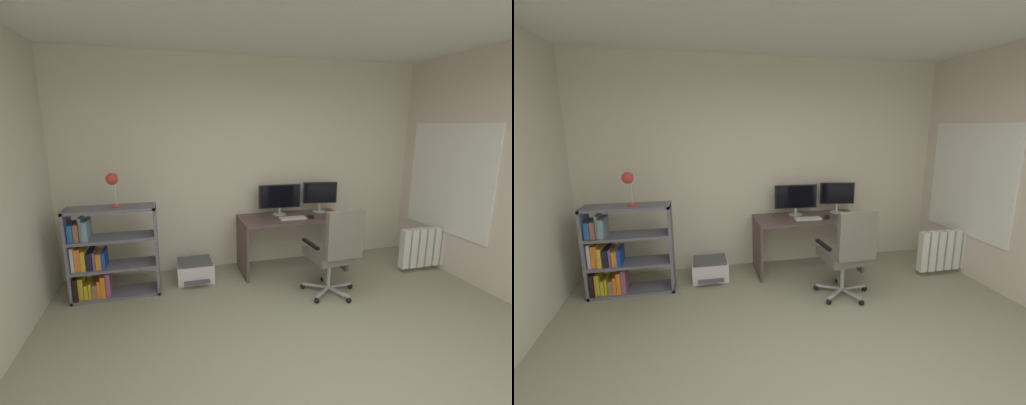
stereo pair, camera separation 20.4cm
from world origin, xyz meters
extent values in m
cube|color=beige|center=(0.00, 2.75, 1.39)|extent=(4.88, 0.10, 2.79)
cube|color=white|center=(2.43, 1.82, 1.24)|extent=(0.01, 1.25, 1.33)
cube|color=white|center=(2.43, 1.82, 1.24)|extent=(0.02, 1.33, 1.41)
cube|color=brown|center=(0.47, 2.33, 0.71)|extent=(1.39, 0.61, 0.04)
cube|color=brown|center=(-0.21, 2.33, 0.35)|extent=(0.04, 0.59, 0.70)
cube|color=brown|center=(1.15, 2.33, 0.35)|extent=(0.04, 0.59, 0.70)
cylinder|color=#B2B5B7|center=(0.34, 2.48, 0.74)|extent=(0.18, 0.18, 0.01)
cylinder|color=#B2B5B7|center=(0.34, 2.48, 0.79)|extent=(0.03, 0.03, 0.10)
cube|color=black|center=(0.34, 2.48, 0.99)|extent=(0.57, 0.06, 0.31)
cube|color=black|center=(0.34, 2.46, 0.99)|extent=(0.53, 0.03, 0.29)
cylinder|color=#B2B5B7|center=(0.93, 2.48, 0.74)|extent=(0.18, 0.18, 0.01)
cylinder|color=#B2B5B7|center=(0.93, 2.48, 0.81)|extent=(0.03, 0.03, 0.13)
cube|color=black|center=(0.93, 2.48, 1.01)|extent=(0.47, 0.11, 0.29)
cube|color=black|center=(0.93, 2.46, 1.01)|extent=(0.43, 0.08, 0.27)
cube|color=silver|center=(0.43, 2.22, 0.74)|extent=(0.34, 0.14, 0.02)
cube|color=black|center=(0.68, 2.20, 0.75)|extent=(0.08, 0.11, 0.03)
cube|color=#B7BABC|center=(0.78, 1.57, 0.07)|extent=(0.30, 0.05, 0.02)
sphere|color=black|center=(0.93, 1.58, 0.03)|extent=(0.06, 0.06, 0.06)
cube|color=#B7BABC|center=(0.67, 1.70, 0.07)|extent=(0.11, 0.30, 0.02)
sphere|color=black|center=(0.71, 1.85, 0.03)|extent=(0.06, 0.06, 0.06)
cube|color=#B7BABC|center=(0.51, 1.64, 0.07)|extent=(0.27, 0.19, 0.02)
sphere|color=black|center=(0.38, 1.72, 0.03)|extent=(0.06, 0.06, 0.06)
cube|color=#B7BABC|center=(0.52, 1.46, 0.07)|extent=(0.25, 0.22, 0.02)
sphere|color=black|center=(0.40, 1.37, 0.03)|extent=(0.06, 0.06, 0.06)
cube|color=#B7BABC|center=(0.69, 1.42, 0.07)|extent=(0.14, 0.29, 0.02)
sphere|color=black|center=(0.74, 1.28, 0.03)|extent=(0.06, 0.06, 0.06)
cylinder|color=#B7BABC|center=(0.63, 1.56, 0.25)|extent=(0.04, 0.04, 0.36)
cube|color=slate|center=(0.63, 1.56, 0.48)|extent=(0.49, 0.52, 0.10)
cube|color=slate|center=(0.65, 1.28, 0.79)|extent=(0.43, 0.10, 0.52)
cube|color=black|center=(0.38, 1.54, 0.63)|extent=(0.06, 0.34, 0.03)
cube|color=black|center=(0.88, 1.57, 0.63)|extent=(0.06, 0.34, 0.03)
cube|color=slate|center=(-2.19, 2.16, 0.52)|extent=(0.03, 0.33, 1.03)
cube|color=slate|center=(-1.27, 2.16, 0.52)|extent=(0.03, 0.33, 1.03)
cube|color=slate|center=(-1.73, 2.16, 1.02)|extent=(0.95, 0.33, 0.03)
cube|color=slate|center=(-1.73, 2.16, 0.02)|extent=(0.95, 0.33, 0.03)
cube|color=slate|center=(-1.73, 2.16, 0.35)|extent=(0.88, 0.33, 0.03)
cube|color=slate|center=(-1.73, 2.16, 0.68)|extent=(0.88, 0.33, 0.03)
cube|color=black|center=(-2.14, 2.16, 0.16)|extent=(0.04, 0.31, 0.26)
cube|color=gold|center=(-2.09, 2.16, 0.15)|extent=(0.05, 0.25, 0.24)
cube|color=gold|center=(-2.04, 2.16, 0.11)|extent=(0.04, 0.24, 0.16)
cube|color=gold|center=(-2.00, 2.17, 0.12)|extent=(0.03, 0.28, 0.18)
cube|color=olive|center=(-1.95, 2.17, 0.11)|extent=(0.06, 0.30, 0.16)
cube|color=orange|center=(-1.91, 2.17, 0.13)|extent=(0.03, 0.29, 0.20)
cube|color=orange|center=(-1.86, 2.16, 0.16)|extent=(0.04, 0.28, 0.25)
cube|color=#965280|center=(-1.82, 2.17, 0.16)|extent=(0.05, 0.24, 0.27)
cube|color=silver|center=(-2.14, 2.16, 0.50)|extent=(0.03, 0.25, 0.27)
cube|color=orange|center=(-2.09, 2.16, 0.49)|extent=(0.06, 0.26, 0.25)
cube|color=gold|center=(-2.04, 2.16, 0.48)|extent=(0.04, 0.28, 0.22)
cube|color=black|center=(-1.98, 2.17, 0.46)|extent=(0.06, 0.29, 0.19)
cube|color=#84577F|center=(-1.93, 2.17, 0.46)|extent=(0.03, 0.25, 0.19)
cube|color=orange|center=(-1.89, 2.17, 0.45)|extent=(0.06, 0.27, 0.17)
cube|color=#1941A4|center=(-1.84, 2.16, 0.46)|extent=(0.03, 0.27, 0.19)
cube|color=#24599E|center=(-2.13, 2.16, 0.79)|extent=(0.05, 0.26, 0.19)
cube|color=#93594C|center=(-2.08, 2.15, 0.79)|extent=(0.05, 0.24, 0.19)
cube|color=gray|center=(-2.03, 2.17, 0.83)|extent=(0.02, 0.24, 0.25)
cube|color=gray|center=(-1.99, 2.16, 0.81)|extent=(0.06, 0.28, 0.22)
cylinder|color=#C73835|center=(-1.66, 2.16, 1.04)|extent=(0.11, 0.11, 0.02)
cylinder|color=silver|center=(-1.66, 2.16, 1.18)|extent=(0.01, 0.01, 0.26)
sphere|color=#C73835|center=(-1.69, 2.16, 1.35)|extent=(0.13, 0.13, 0.13)
cube|color=silver|center=(-0.83, 2.32, 0.12)|extent=(0.44, 0.38, 0.23)
cube|color=#4C4C51|center=(-0.83, 2.32, 0.24)|extent=(0.41, 0.35, 0.02)
cube|color=#4C4C51|center=(-0.83, 2.09, 0.07)|extent=(0.31, 0.10, 0.01)
cube|color=white|center=(1.86, 1.82, 0.32)|extent=(0.09, 0.10, 0.53)
cube|color=white|center=(1.98, 1.82, 0.32)|extent=(0.09, 0.10, 0.53)
cube|color=white|center=(2.10, 1.82, 0.32)|extent=(0.09, 0.10, 0.53)
cube|color=white|center=(2.22, 1.82, 0.32)|extent=(0.09, 0.10, 0.53)
cube|color=white|center=(2.34, 1.82, 0.32)|extent=(0.09, 0.10, 0.53)
cube|color=white|center=(2.46, 1.82, 0.32)|extent=(0.09, 0.10, 0.53)
cube|color=white|center=(2.58, 1.82, 0.32)|extent=(0.09, 0.10, 0.53)
cube|color=white|center=(2.70, 1.82, 0.32)|extent=(0.09, 0.10, 0.53)
cube|color=white|center=(2.82, 1.82, 0.32)|extent=(0.09, 0.10, 0.53)
camera|label=1|loc=(-1.15, -1.77, 1.90)|focal=24.00mm
camera|label=2|loc=(-0.95, -1.82, 1.90)|focal=24.00mm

